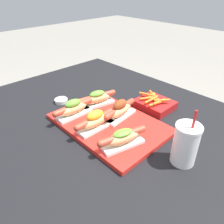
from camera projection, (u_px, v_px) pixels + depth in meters
The scene contains 10 objects.
patio_table at pixel (114, 188), 1.08m from camera, with size 1.50×1.09×0.73m.
serving_tray at pixel (109, 124), 0.91m from camera, with size 0.46×0.32×0.02m.
hot_dog_0 at pixel (73, 108), 0.93m from camera, with size 0.06×0.20×0.08m.
hot_dog_1 at pixel (95, 120), 0.85m from camera, with size 0.06×0.20×0.08m.
hot_dog_2 at pixel (123, 138), 0.76m from camera, with size 0.10×0.19×0.06m.
hot_dog_3 at pixel (97, 98), 1.01m from camera, with size 0.09×0.20×0.07m.
hot_dog_4 at pixel (120, 110), 0.92m from camera, with size 0.08×0.20×0.08m.
sauce_bowl at pixel (61, 100), 1.08m from camera, with size 0.06×0.06×0.02m.
drink_cup at pixel (185, 144), 0.70m from camera, with size 0.08×0.08×0.20m.
fries_basket at pixel (155, 104), 1.03m from camera, with size 0.17×0.14×0.06m.
Camera 1 is at (0.52, -0.51, 1.25)m, focal length 35.00 mm.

